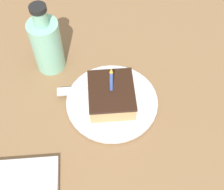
{
  "coord_description": "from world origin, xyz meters",
  "views": [
    {
      "loc": [
        -0.05,
        -0.43,
        0.68
      ],
      "look_at": [
        -0.02,
        0.0,
        0.04
      ],
      "focal_mm": 50.0,
      "sensor_mm": 36.0,
      "label": 1
    }
  ],
  "objects_px": {
    "fork": "(85,90)",
    "plate": "(112,102)",
    "cake_slice": "(111,96)",
    "bottle": "(47,44)"
  },
  "relations": [
    {
      "from": "plate",
      "to": "cake_slice",
      "type": "relative_size",
      "value": 1.79
    },
    {
      "from": "plate",
      "to": "fork",
      "type": "bearing_deg",
      "value": 151.97
    },
    {
      "from": "fork",
      "to": "bottle",
      "type": "relative_size",
      "value": 0.81
    },
    {
      "from": "plate",
      "to": "bottle",
      "type": "bearing_deg",
      "value": 137.61
    },
    {
      "from": "plate",
      "to": "fork",
      "type": "relative_size",
      "value": 1.39
    },
    {
      "from": "cake_slice",
      "to": "fork",
      "type": "xyz_separation_m",
      "value": [
        -0.07,
        0.04,
        -0.02
      ]
    },
    {
      "from": "fork",
      "to": "bottle",
      "type": "bearing_deg",
      "value": 129.82
    },
    {
      "from": "plate",
      "to": "fork",
      "type": "distance_m",
      "value": 0.08
    },
    {
      "from": "fork",
      "to": "plate",
      "type": "bearing_deg",
      "value": -28.03
    },
    {
      "from": "plate",
      "to": "cake_slice",
      "type": "height_order",
      "value": "cake_slice"
    }
  ]
}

